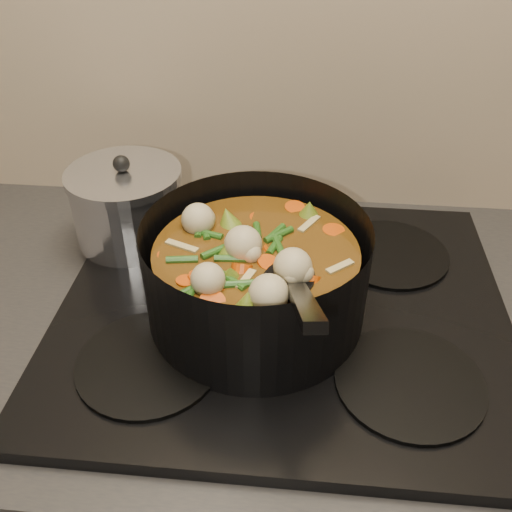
{
  "coord_description": "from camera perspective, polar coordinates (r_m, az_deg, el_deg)",
  "views": [
    {
      "loc": [
        0.02,
        1.33,
        1.46
      ],
      "look_at": [
        -0.04,
        1.9,
        1.03
      ],
      "focal_mm": 40.0,
      "sensor_mm": 36.0,
      "label": 1
    }
  ],
  "objects": [
    {
      "name": "stockpot",
      "position": [
        0.74,
        0.03,
        -2.08
      ],
      "size": [
        0.31,
        0.4,
        0.21
      ],
      "rotation": [
        0.0,
        0.0,
        -0.08
      ],
      "color": "black",
      "rests_on": "stovetop"
    },
    {
      "name": "saucepan",
      "position": [
        0.92,
        -12.71,
        5.03
      ],
      "size": [
        0.18,
        0.18,
        0.15
      ],
      "rotation": [
        0.0,
        0.0,
        0.03
      ],
      "color": "silver",
      "rests_on": "stovetop"
    },
    {
      "name": "stovetop",
      "position": [
        0.81,
        2.69,
        -5.2
      ],
      "size": [
        0.62,
        0.54,
        0.03
      ],
      "color": "black",
      "rests_on": "counter"
    },
    {
      "name": "counter",
      "position": [
        1.17,
        2.0,
        -22.31
      ],
      "size": [
        2.64,
        0.64,
        0.91
      ],
      "color": "brown",
      "rests_on": "ground"
    }
  ]
}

